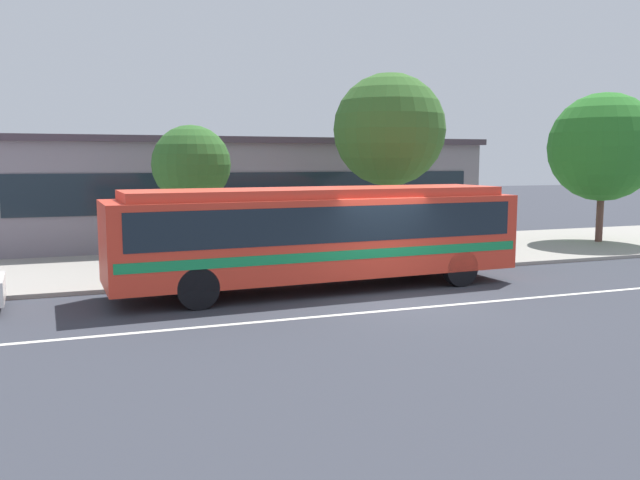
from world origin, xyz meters
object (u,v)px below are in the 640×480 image
Objects in this scene: street_tree_near_stop at (191,166)px; street_tree_far_end at (603,147)px; pedestrian_waiting_near_sign at (194,244)px; bus_stop_sign at (421,218)px; transit_bus at (320,231)px; street_tree_mid_block at (389,130)px.

street_tree_far_end is (16.65, -0.03, 0.69)m from street_tree_near_stop.
pedestrian_waiting_near_sign is at bearing -98.78° from street_tree_near_stop.
pedestrian_waiting_near_sign is 17.61m from street_tree_far_end.
street_tree_near_stop is (-6.57, 3.16, 1.63)m from bus_stop_sign.
street_tree_far_end reaches higher than bus_stop_sign.
pedestrian_waiting_near_sign is 3.75m from street_tree_near_stop.
street_tree_far_end is (10.08, 3.13, 2.32)m from bus_stop_sign.
pedestrian_waiting_near_sign is at bearing 149.32° from transit_bus.
street_tree_far_end is (17.11, 3.01, 2.84)m from pedestrian_waiting_near_sign.
transit_bus is at bearing -30.68° from pedestrian_waiting_near_sign.
transit_bus is 4.34m from bus_stop_sign.
street_tree_mid_block is at bearing -3.26° from street_tree_near_stop.
transit_bus is at bearing -157.24° from bus_stop_sign.
street_tree_near_stop is 16.66m from street_tree_far_end.
pedestrian_waiting_near_sign is at bearing 178.98° from bus_stop_sign.
street_tree_mid_block is at bearing 46.43° from transit_bus.
pedestrian_waiting_near_sign is 8.44m from street_tree_mid_block.
street_tree_near_stop is at bearing 176.74° from street_tree_mid_block.
street_tree_mid_block is 1.05× the size of street_tree_far_end.
pedestrian_waiting_near_sign is 0.29× the size of street_tree_far_end.
street_tree_near_stop reaches higher than bus_stop_sign.
street_tree_near_stop is (0.47, 3.04, 2.15)m from pedestrian_waiting_near_sign.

